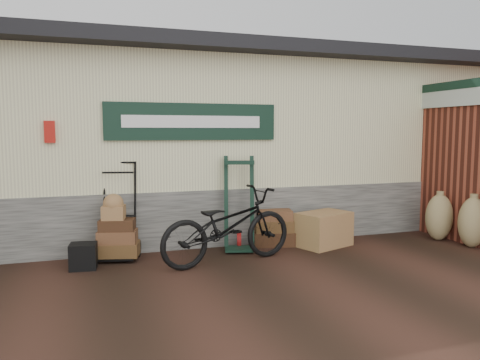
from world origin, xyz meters
name	(u,v)px	position (x,y,z in m)	size (l,w,h in m)	color
ground	(232,264)	(0.00, 0.00, 0.00)	(80.00, 80.00, 0.00)	black
station_building	(188,142)	(-0.01, 2.74, 1.61)	(14.40, 4.10, 3.20)	#4C4C47
brick_outbuilding	(449,158)	(4.70, 1.19, 1.30)	(1.71, 4.51, 2.62)	maroon
porter_trolley	(119,209)	(-1.42, 0.84, 0.70)	(0.70, 0.53, 1.40)	black
green_barrow	(239,204)	(0.35, 0.72, 0.71)	(0.52, 0.44, 1.43)	black
suitcase_stack	(273,227)	(0.96, 0.83, 0.29)	(0.65, 0.41, 0.57)	#3A2712
wicker_hamper	(324,229)	(1.69, 0.52, 0.27)	(0.82, 0.54, 0.54)	#8F5B39
black_trunk	(83,256)	(-1.92, 0.41, 0.17)	(0.34, 0.29, 0.34)	black
bicycle	(228,222)	(-0.03, 0.08, 0.58)	(1.98, 0.69, 1.15)	black
burlap_sack_left	(439,217)	(3.70, 0.27, 0.39)	(0.48, 0.41, 0.77)	olive
burlap_sack_right	(473,222)	(3.85, -0.29, 0.40)	(0.49, 0.42, 0.79)	olive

